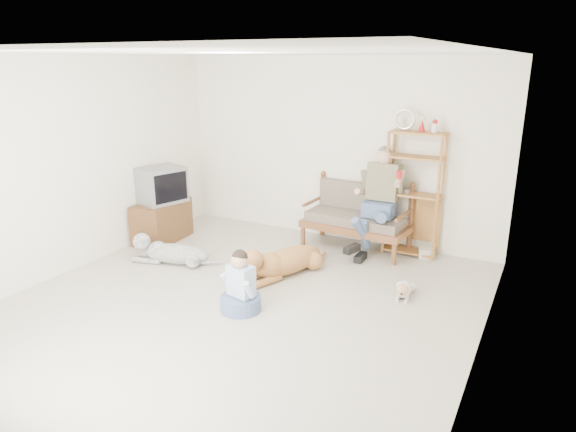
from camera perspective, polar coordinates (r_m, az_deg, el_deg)
The scene contains 16 objects.
floor at distance 5.81m, azimuth -5.78°, elevation -10.09°, with size 5.50×5.50×0.00m, color beige.
ceiling at distance 5.18m, azimuth -6.70°, elevation 17.58°, with size 5.50×5.50×0.00m, color white.
wall_back at distance 7.72m, azimuth 5.32°, elevation 7.32°, with size 5.00×5.00×0.00m, color white.
wall_left at distance 7.02m, azimuth -23.48°, elevation 5.02°, with size 5.50×5.50×0.00m, color white.
wall_right at distance 4.49m, azimuth 21.36°, elevation -0.87°, with size 5.50×5.50×0.00m, color white.
loveseat at distance 7.46m, azimuth 7.75°, elevation 0.06°, with size 1.54×0.79×0.95m.
man at distance 7.12m, azimuth 9.64°, elevation 0.91°, with size 0.57×0.82×1.33m.
etagere at distance 7.24m, azimuth 13.77°, elevation 2.52°, with size 0.77×0.34×2.02m.
book_stack at distance 7.38m, azimuth 15.15°, elevation -4.00°, with size 0.21×0.15×0.13m, color silver.
tv_stand at distance 7.98m, azimuth -13.85°, elevation -0.55°, with size 0.57×0.94×0.60m.
crt_tv at distance 7.82m, azimuth -13.87°, elevation 3.38°, with size 0.66×0.75×0.53m.
wall_outlet at distance 8.49m, azimuth -2.72°, elevation 0.98°, with size 0.12×0.02×0.08m, color white.
golden_retriever at distance 6.52m, azimuth -0.73°, elevation -5.08°, with size 0.73×1.47×0.46m.
shaggy_dog at distance 7.11m, azimuth -13.12°, elevation -3.89°, with size 1.28×0.54×0.39m.
terrier at distance 6.14m, azimuth 12.76°, elevation -7.97°, with size 0.21×0.58×0.22m.
child at distance 5.65m, azimuth -5.30°, elevation -8.05°, with size 0.45×0.45×0.70m.
Camera 1 is at (2.91, -4.28, 2.64)m, focal length 32.00 mm.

